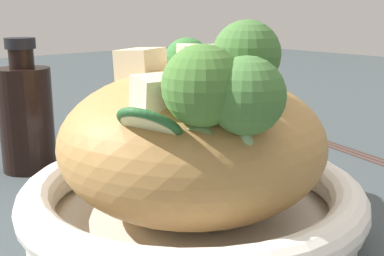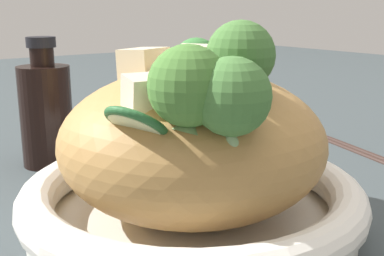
{
  "view_description": "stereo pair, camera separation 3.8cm",
  "coord_description": "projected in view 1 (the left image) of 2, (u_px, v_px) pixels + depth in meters",
  "views": [
    {
      "loc": [
        -0.28,
        0.25,
        0.18
      ],
      "look_at": [
        0.0,
        0.0,
        0.09
      ],
      "focal_mm": 45.07,
      "sensor_mm": 36.0,
      "label": 1
    },
    {
      "loc": [
        -0.3,
        0.22,
        0.18
      ],
      "look_at": [
        0.0,
        0.0,
        0.09
      ],
      "focal_mm": 45.07,
      "sensor_mm": 36.0,
      "label": 2
    }
  ],
  "objects": [
    {
      "name": "chopsticks_pair",
      "position": [
        350.0,
        149.0,
        0.62
      ],
      "size": [
        0.22,
        0.07,
        0.01
      ],
      "color": "black",
      "rests_on": "ground_plane"
    },
    {
      "name": "serving_bowl",
      "position": [
        192.0,
        202.0,
        0.4
      ],
      "size": [
        0.28,
        0.28,
        0.05
      ],
      "color": "white",
      "rests_on": "ground_plane"
    },
    {
      "name": "zucchini_slices",
      "position": [
        204.0,
        86.0,
        0.34
      ],
      "size": [
        0.08,
        0.15,
        0.05
      ],
      "color": "beige",
      "rests_on": "serving_bowl"
    },
    {
      "name": "soy_sauce_bottle",
      "position": [
        26.0,
        116.0,
        0.54
      ],
      "size": [
        0.06,
        0.06,
        0.15
      ],
      "color": "black",
      "rests_on": "ground_plane"
    },
    {
      "name": "carrot_coins",
      "position": [
        178.0,
        73.0,
        0.38
      ],
      "size": [
        0.12,
        0.09,
        0.03
      ],
      "color": "orange",
      "rests_on": "serving_bowl"
    },
    {
      "name": "noodle_heap",
      "position": [
        192.0,
        142.0,
        0.39
      ],
      "size": [
        0.21,
        0.21,
        0.12
      ],
      "color": "#AD7F45",
      "rests_on": "serving_bowl"
    },
    {
      "name": "broccoli_florets",
      "position": [
        218.0,
        75.0,
        0.33
      ],
      "size": [
        0.21,
        0.16,
        0.08
      ],
      "color": "#97B073",
      "rests_on": "serving_bowl"
    },
    {
      "name": "chicken_chunks",
      "position": [
        181.0,
        67.0,
        0.39
      ],
      "size": [
        0.11,
        0.14,
        0.04
      ],
      "color": "beige",
      "rests_on": "serving_bowl"
    },
    {
      "name": "ground_plane",
      "position": [
        192.0,
        229.0,
        0.4
      ],
      "size": [
        3.0,
        3.0,
        0.0
      ],
      "primitive_type": "plane",
      "color": "#384043"
    }
  ]
}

